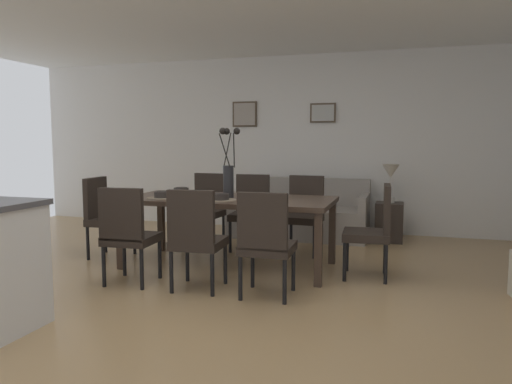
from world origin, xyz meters
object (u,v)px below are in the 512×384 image
at_px(dining_chair_mid_left, 266,239).
at_px(framed_picture_left, 245,114).
at_px(side_table, 389,222).
at_px(dining_chair_near_left, 128,231).
at_px(dining_chair_far_right, 251,208).
at_px(bowl_near_left, 162,194).
at_px(sofa, 300,216).
at_px(table_lamp, 391,175).
at_px(dining_chair_near_right, 206,206).
at_px(bowl_near_right, 181,190).
at_px(bowl_far_left, 221,196).
at_px(dining_chair_mid_right, 304,210).
at_px(dining_chair_head_west, 105,213).
at_px(dining_chair_head_east, 374,226).
at_px(centerpiece_vase, 228,171).
at_px(dining_chair_far_left, 196,235).
at_px(dining_table, 229,204).
at_px(framed_picture_center, 323,113).

bearing_deg(dining_chair_mid_left, framed_picture_left, 111.42).
bearing_deg(side_table, dining_chair_near_left, -129.29).
bearing_deg(dining_chair_far_right, bowl_near_left, -119.54).
bearing_deg(sofa, table_lamp, -0.68).
distance_m(dining_chair_near_right, sofa, 1.41).
height_order(bowl_near_right, bowl_far_left, same).
height_order(dining_chair_mid_right, dining_chair_head_west, same).
bearing_deg(dining_chair_near_left, bowl_near_left, 90.24).
bearing_deg(bowl_near_right, dining_chair_head_east, -5.74).
relative_size(dining_chair_near_left, dining_chair_far_right, 1.00).
distance_m(centerpiece_vase, framed_picture_left, 2.52).
bearing_deg(dining_chair_near_right, dining_chair_near_left, -90.27).
xyz_separation_m(sofa, framed_picture_left, (-0.98, 0.48, 1.47)).
height_order(dining_chair_far_left, framed_picture_left, framed_picture_left).
distance_m(centerpiece_vase, bowl_near_right, 0.74).
bearing_deg(dining_chair_mid_left, dining_chair_far_right, 111.62).
xyz_separation_m(dining_chair_head_east, table_lamp, (0.09, 1.84, 0.38)).
bearing_deg(framed_picture_left, dining_chair_head_east, -47.87).
bearing_deg(dining_chair_head_west, dining_chair_near_right, 46.91).
bearing_deg(dining_chair_mid_left, side_table, 71.33).
bearing_deg(dining_table, bowl_far_left, -90.00).
bearing_deg(framed_picture_center, sofa, -115.47).
bearing_deg(dining_chair_head_east, dining_chair_head_west, -179.57).
distance_m(dining_table, dining_chair_head_west, 1.53).
xyz_separation_m(dining_chair_mid_right, sofa, (-0.26, 0.98, -0.23)).
height_order(dining_chair_mid_right, side_table, dining_chair_mid_right).
height_order(dining_chair_near_left, framed_picture_left, framed_picture_left).
bearing_deg(dining_chair_head_west, centerpiece_vase, 0.67).
bearing_deg(dining_chair_far_left, dining_chair_near_right, 110.35).
distance_m(dining_chair_near_right, dining_chair_mid_right, 1.28).
distance_m(dining_chair_far_left, dining_chair_head_east, 1.74).
distance_m(dining_chair_mid_right, bowl_near_right, 1.48).
relative_size(dining_table, dining_chair_far_left, 2.39).
bearing_deg(bowl_far_left, side_table, 52.36).
height_order(dining_chair_mid_right, centerpiece_vase, centerpiece_vase).
height_order(dining_table, side_table, dining_table).
distance_m(dining_chair_far_left, framed_picture_left, 3.52).
bearing_deg(dining_chair_mid_left, dining_chair_near_right, 126.00).
bearing_deg(dining_chair_head_east, sofa, 121.50).
bearing_deg(table_lamp, sofa, 179.32).
relative_size(dining_chair_head_west, dining_chair_head_east, 1.00).
bearing_deg(dining_chair_head_west, dining_table, 0.62).
distance_m(dining_chair_mid_right, dining_chair_head_west, 2.33).
height_order(centerpiece_vase, table_lamp, centerpiece_vase).
bearing_deg(dining_table, dining_chair_mid_left, -53.39).
bearing_deg(framed_picture_center, bowl_near_right, -120.82).
height_order(dining_chair_mid_left, table_lamp, table_lamp).
bearing_deg(bowl_near_right, dining_chair_near_left, -89.85).
height_order(framed_picture_left, framed_picture_center, framed_picture_left).
relative_size(sofa, side_table, 3.64).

